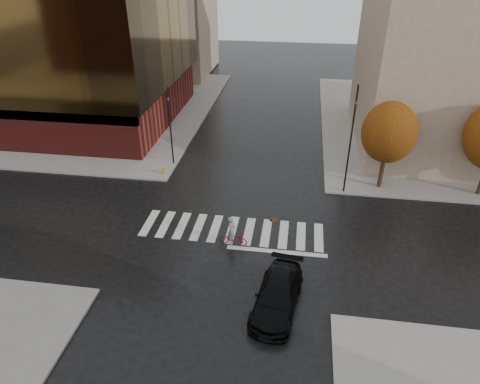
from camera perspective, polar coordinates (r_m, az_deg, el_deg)
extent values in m
plane|color=black|center=(27.09, -1.26, -5.67)|extent=(120.00, 120.00, 0.00)
cube|color=gray|center=(51.74, -21.09, 10.57)|extent=(30.00, 30.00, 0.15)
cube|color=gray|center=(48.58, 28.87, 7.54)|extent=(30.00, 30.00, 0.15)
cube|color=silver|center=(27.49, -1.08, -5.05)|extent=(12.00, 3.00, 0.01)
cube|color=maroon|center=(49.19, -24.16, 11.55)|extent=(26.00, 18.00, 4.00)
cube|color=brown|center=(47.56, -26.30, 20.61)|extent=(27.00, 19.00, 12.00)
cube|color=gray|center=(41.32, 28.36, 17.59)|extent=(16.00, 16.00, 18.00)
cylinder|color=#311F15|center=(32.94, 18.40, 2.84)|extent=(0.32, 0.32, 2.80)
ellipsoid|color=#974C0E|center=(31.77, 19.25, 7.50)|extent=(3.80, 3.80, 4.37)
imported|color=black|center=(21.99, 5.01, -13.59)|extent=(2.76, 5.29, 1.46)
imported|color=maroon|center=(25.98, -0.90, -6.21)|extent=(1.79, 0.77, 0.91)
imported|color=gray|center=(25.65, -1.13, -5.13)|extent=(0.51, 0.72, 1.85)
cylinder|color=black|center=(34.55, -9.28, 8.65)|extent=(0.12, 0.12, 6.41)
imported|color=black|center=(33.77, -9.61, 12.31)|extent=(0.19, 0.17, 0.80)
cylinder|color=black|center=(30.49, 14.52, 6.54)|extent=(0.12, 0.12, 7.89)
imported|color=black|center=(29.49, 15.24, 11.61)|extent=(0.22, 0.24, 0.99)
cylinder|color=#CB940B|center=(34.07, -10.16, 2.79)|extent=(0.21, 0.21, 0.53)
sphere|color=#CB940B|center=(33.95, -10.20, 3.19)|extent=(0.23, 0.23, 0.23)
cylinder|color=#4B2F1A|center=(28.48, 4.50, -3.74)|extent=(0.62, 0.62, 0.01)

